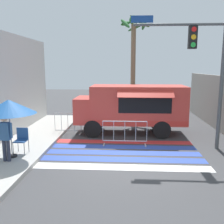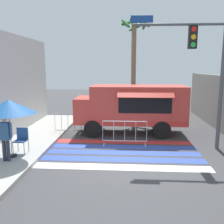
{
  "view_description": "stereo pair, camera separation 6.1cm",
  "coord_description": "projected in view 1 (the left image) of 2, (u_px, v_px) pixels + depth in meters",
  "views": [
    {
      "loc": [
        0.15,
        -8.94,
        3.49
      ],
      "look_at": [
        -0.51,
        2.62,
        1.4
      ],
      "focal_mm": 40.0,
      "sensor_mm": 36.0,
      "label": 1
    },
    {
      "loc": [
        0.21,
        -8.94,
        3.49
      ],
      "look_at": [
        -0.51,
        2.62,
        1.4
      ],
      "focal_mm": 40.0,
      "sensor_mm": 36.0,
      "label": 2
    }
  ],
  "objects": [
    {
      "name": "ground_plane",
      "position": [
        122.0,
        161.0,
        9.41
      ],
      "size": [
        60.0,
        60.0,
        0.0
      ],
      "primitive_type": "plane",
      "color": "#424244"
    },
    {
      "name": "vendor_person",
      "position": [
        5.0,
        135.0,
        8.8
      ],
      "size": [
        0.53,
        0.22,
        1.68
      ],
      "rotation": [
        0.0,
        0.0,
        0.22
      ],
      "color": "#2D3347",
      "rests_on": "sidewalk_left"
    },
    {
      "name": "traffic_signal_pole",
      "position": [
        205.0,
        59.0,
        10.23
      ],
      "size": [
        3.88,
        0.29,
        5.57
      ],
      "color": "#515456",
      "rests_on": "ground_plane"
    },
    {
      "name": "food_truck",
      "position": [
        130.0,
        106.0,
        13.08
      ],
      "size": [
        5.68,
        2.51,
        2.54
      ],
      "color": "#D13D33",
      "rests_on": "ground_plane"
    },
    {
      "name": "barricade_front",
      "position": [
        125.0,
        133.0,
        11.19
      ],
      "size": [
        2.0,
        0.44,
        1.13
      ],
      "color": "#B7BABF",
      "rests_on": "ground_plane"
    },
    {
      "name": "palm_tree",
      "position": [
        134.0,
        48.0,
        16.83
      ],
      "size": [
        2.19,
        2.45,
        6.85
      ],
      "color": "#7A664C",
      "rests_on": "ground_plane"
    },
    {
      "name": "folding_chair",
      "position": [
        22.0,
        138.0,
        9.76
      ],
      "size": [
        0.46,
        0.46,
        0.98
      ],
      "rotation": [
        0.0,
        0.0,
        0.08
      ],
      "color": "#4C4C51",
      "rests_on": "sidewalk_left"
    },
    {
      "name": "barricade_side",
      "position": [
        68.0,
        124.0,
        13.08
      ],
      "size": [
        1.41,
        0.44,
        1.13
      ],
      "color": "#B7BABF",
      "rests_on": "ground_plane"
    },
    {
      "name": "patio_umbrella",
      "position": [
        9.0,
        107.0,
        9.06
      ],
      "size": [
        1.95,
        1.95,
        2.17
      ],
      "color": "black",
      "rests_on": "sidewalk_left"
    },
    {
      "name": "crosswalk_painted",
      "position": [
        122.0,
        153.0,
        10.29
      ],
      "size": [
        6.4,
        3.6,
        0.01
      ],
      "color": "white",
      "rests_on": "ground_plane"
    }
  ]
}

